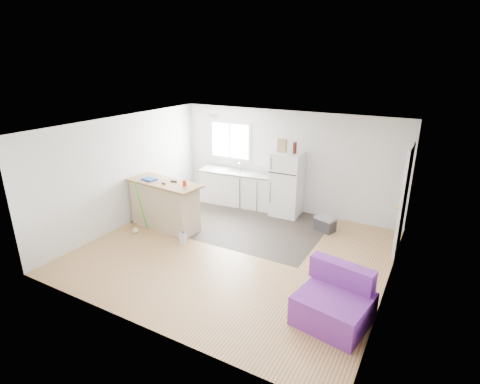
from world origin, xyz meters
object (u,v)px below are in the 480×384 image
object	(u,v)px
mop	(137,223)
refrigerator	(287,184)
cleaner_jug	(183,239)
bottle_right	(295,147)
bottle_left	(294,148)
cardboard_box	(282,146)
purple_seat	(335,303)
cooler	(325,224)
blue_tray	(149,179)
kitchen_cabinets	(237,188)
peninsula	(165,204)
red_cup	(185,183)

from	to	relation	value
mop	refrigerator	bearing A→B (deg)	35.28
cleaner_jug	bottle_right	size ratio (longest dim) A/B	1.10
bottle_left	cardboard_box	bearing A→B (deg)	179.52
purple_seat	bottle_left	size ratio (longest dim) A/B	4.30
cooler	mop	bearing A→B (deg)	-130.19
cleaner_jug	blue_tray	size ratio (longest dim) A/B	0.91
kitchen_cabinets	bottle_right	bearing A→B (deg)	-6.15
purple_seat	cleaner_jug	xyz separation A→B (m)	(-3.28, 0.82, -0.16)
cooler	purple_seat	bearing A→B (deg)	-51.35
refrigerator	cooler	distance (m)	1.32
kitchen_cabinets	purple_seat	bearing A→B (deg)	-49.20
cooler	purple_seat	world-z (taller)	purple_seat
refrigerator	bottle_left	world-z (taller)	bottle_left
refrigerator	cleaner_jug	bearing A→B (deg)	-118.46
peninsula	cardboard_box	xyz separation A→B (m)	(1.90, 1.88, 1.13)
mop	red_cup	world-z (taller)	mop
peninsula	purple_seat	bearing A→B (deg)	-12.14
refrigerator	bottle_right	xyz separation A→B (m)	(0.15, 0.01, 0.88)
purple_seat	red_cup	bearing A→B (deg)	169.87
peninsula	cooler	bearing A→B (deg)	31.10
red_cup	kitchen_cabinets	bearing A→B (deg)	86.74
kitchen_cabinets	refrigerator	bearing A→B (deg)	-6.82
blue_tray	cardboard_box	xyz separation A→B (m)	(2.23, 1.93, 0.60)
cleaner_jug	bottle_right	distance (m)	3.17
refrigerator	red_cup	xyz separation A→B (m)	(-1.46, -1.95, 0.35)
peninsula	purple_seat	xyz separation A→B (m)	(4.11, -1.29, -0.25)
refrigerator	bottle_left	size ratio (longest dim) A/B	6.06
mop	cardboard_box	distance (m)	3.58
refrigerator	cooler	world-z (taller)	refrigerator
peninsula	mop	xyz separation A→B (m)	(-0.33, -0.53, -0.30)
purple_seat	blue_tray	xyz separation A→B (m)	(-4.44, 1.24, 0.79)
cardboard_box	purple_seat	bearing A→B (deg)	-55.20
cleaner_jug	peninsula	bearing A→B (deg)	154.38
blue_tray	peninsula	bearing A→B (deg)	8.11
bottle_left	cleaner_jug	bearing A→B (deg)	-120.33
kitchen_cabinets	blue_tray	xyz separation A→B (m)	(-1.02, -2.03, 0.63)
peninsula	red_cup	world-z (taller)	red_cup
purple_seat	kitchen_cabinets	bearing A→B (deg)	146.21
peninsula	cleaner_jug	bearing A→B (deg)	-24.33
purple_seat	bottle_right	size ratio (longest dim) A/B	4.30
mop	bottle_right	bearing A→B (deg)	33.63
purple_seat	bottle_right	xyz separation A→B (m)	(-1.92, 3.25, 1.36)
peninsula	mop	bearing A→B (deg)	-116.99
refrigerator	cardboard_box	world-z (taller)	cardboard_box
peninsula	kitchen_cabinets	bearing A→B (deg)	76.25
peninsula	bottle_right	size ratio (longest dim) A/B	7.05
kitchen_cabinets	red_cup	xyz separation A→B (m)	(-0.11, -1.98, 0.67)
cardboard_box	peninsula	bearing A→B (deg)	-135.34
cooler	blue_tray	distance (m)	3.90
purple_seat	cardboard_box	xyz separation A→B (m)	(-2.20, 3.17, 1.38)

